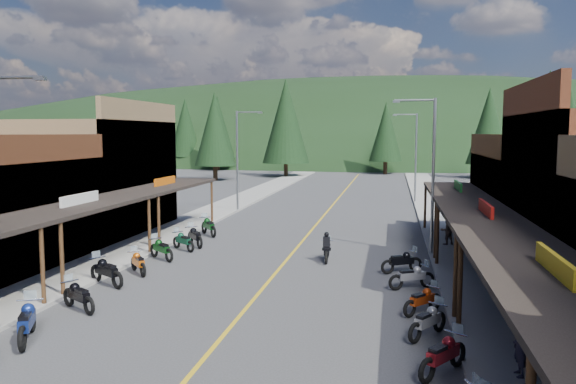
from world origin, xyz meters
The scene contains 36 objects.
ground centered at (0.00, 0.00, 0.00)m, with size 220.00×220.00×0.00m, color #38383A.
centerline centered at (0.00, 20.00, 0.01)m, with size 0.15×90.00×0.01m, color gold.
sidewalk_west centered at (-8.70, 20.00, 0.07)m, with size 3.40×94.00×0.15m, color gray.
sidewalk_east centered at (8.70, 20.00, 0.07)m, with size 3.40×94.00×0.15m, color gray.
shop_west_3 centered at (-13.78, 11.30, 3.52)m, with size 10.90×10.20×8.20m.
shop_east_3 centered at (13.75, 11.30, 2.53)m, with size 10.90×10.20×6.20m.
streetlight_1 centered at (-6.95, 22.00, 4.46)m, with size 2.16×0.18×8.00m.
streetlight_2 centered at (6.95, 8.00, 4.46)m, with size 2.16×0.18×8.00m.
streetlight_3 centered at (6.95, 30.00, 4.46)m, with size 2.16×0.18×8.00m.
ridge_hill centered at (0.00, 135.00, 0.00)m, with size 310.00×140.00×60.00m, color black.
pine_0 centered at (-40.00, 62.00, 6.48)m, with size 5.04×5.04×11.00m.
pine_1 centered at (-24.00, 70.00, 7.24)m, with size 5.88×5.88×12.50m.
pine_2 centered at (-10.00, 58.00, 7.99)m, with size 6.72×6.72×14.00m.
pine_3 centered at (4.00, 66.00, 6.48)m, with size 5.04×5.04×11.00m.
pine_4 centered at (18.00, 60.00, 7.24)m, with size 5.88×5.88×12.50m.
pine_7 centered at (-32.00, 76.00, 7.24)m, with size 5.88×5.88×12.50m.
pine_8 centered at (-22.00, 40.00, 5.98)m, with size 4.48×4.48×10.00m.
pine_9 centered at (24.00, 45.00, 6.38)m, with size 4.93×4.93×10.80m.
pine_10 centered at (-18.00, 50.00, 6.78)m, with size 5.38×5.38×11.60m.
pine_11 centered at (20.00, 38.00, 7.19)m, with size 5.82×5.82×12.40m.
bike_west_5 centered at (-5.64, -6.53, 0.67)m, with size 0.78×2.34×1.34m, color navy, non-canonical shape.
bike_west_6 centered at (-5.74, -3.56, 0.59)m, with size 0.69×2.06×1.18m, color black, non-canonical shape.
bike_west_7 centered at (-6.43, -0.31, 0.65)m, with size 0.76×2.29×1.31m, color black, non-canonical shape.
bike_west_8 centered at (-5.99, 1.72, 0.56)m, with size 0.66×1.97×1.12m, color #CD590E, non-canonical shape.
bike_west_9 centered at (-6.11, 4.54, 0.60)m, with size 0.70×2.10×1.20m, color #0B3B12, non-canonical shape.
bike_west_10 centered at (-5.86, 6.85, 0.57)m, with size 0.66×1.99×1.14m, color #0D442C, non-canonical shape.
bike_west_11 centered at (-5.62, 8.00, 0.62)m, with size 0.72×2.16×1.23m, color black, non-canonical shape.
bike_west_12 centered at (-5.93, 11.28, 0.64)m, with size 0.75×2.25×1.29m, color #0B3812, non-canonical shape.
bike_east_5 centered at (6.45, -6.67, 0.59)m, with size 0.69×2.08×1.19m, color maroon, non-canonical shape.
bike_east_6 centered at (6.22, -3.97, 0.57)m, with size 0.66×1.99×1.14m, color gray, non-canonical shape.
bike_east_7 centered at (6.18, -1.67, 0.54)m, with size 0.62×1.87×1.07m, color #AE340C, non-canonical shape.
bike_east_8 centered at (5.92, 1.45, 0.56)m, with size 0.66×1.97×1.13m, color #96959A, non-canonical shape.
bike_east_9 centered at (5.56, 4.05, 0.57)m, with size 0.67×2.01×1.15m, color black, non-canonical shape.
rider_on_bike centered at (1.99, 5.75, 0.60)m, with size 0.79×2.01×1.50m.
pedestrian_east_a centered at (8.32, -6.68, 0.93)m, with size 0.57×0.38×1.57m, color #262233.
pedestrian_east_b centered at (8.08, 10.38, 0.93)m, with size 0.76×0.44×1.56m, color #4D3C30.
Camera 1 is at (5.06, -21.14, 6.25)m, focal length 35.00 mm.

